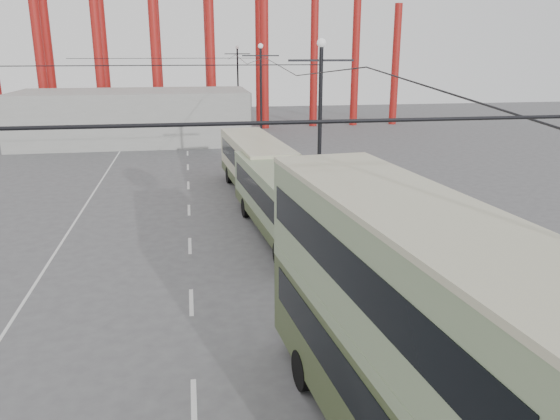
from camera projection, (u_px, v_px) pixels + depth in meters
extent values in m
cube|color=silver|center=(189.00, 226.00, 28.27)|extent=(0.15, 82.00, 0.01)
cube|color=silver|center=(306.00, 215.00, 30.23)|extent=(0.12, 120.00, 0.01)
cube|color=silver|center=(72.00, 226.00, 28.26)|extent=(0.12, 120.00, 0.01)
cylinder|color=black|center=(320.00, 140.00, 27.10)|extent=(0.20, 0.20, 9.00)
cylinder|color=black|center=(318.00, 221.00, 28.30)|extent=(0.44, 0.44, 0.50)
cube|color=black|center=(321.00, 60.00, 26.02)|extent=(3.20, 0.10, 0.10)
sphere|color=white|center=(322.00, 43.00, 25.80)|extent=(0.44, 0.44, 0.44)
cylinder|color=black|center=(261.00, 101.00, 47.91)|extent=(0.20, 0.20, 9.00)
cylinder|color=black|center=(262.00, 148.00, 49.11)|extent=(0.44, 0.44, 0.50)
cube|color=black|center=(261.00, 56.00, 46.84)|extent=(3.20, 0.10, 0.10)
sphere|color=white|center=(261.00, 46.00, 46.61)|extent=(0.44, 0.44, 0.44)
cylinder|color=black|center=(238.00, 85.00, 68.73)|extent=(0.20, 0.20, 9.00)
cylinder|color=black|center=(239.00, 119.00, 69.93)|extent=(0.44, 0.44, 0.50)
cube|color=black|center=(237.00, 54.00, 67.65)|extent=(3.20, 0.10, 0.10)
sphere|color=white|center=(237.00, 47.00, 67.43)|extent=(0.44, 0.44, 0.44)
cylinder|color=maroon|center=(33.00, 2.00, 56.14)|extent=(1.00, 1.00, 27.00)
cylinder|color=maroon|center=(43.00, 5.00, 59.92)|extent=(1.00, 1.00, 27.00)
cylinder|color=maroon|center=(357.00, 30.00, 63.34)|extent=(0.90, 0.90, 22.00)
cylinder|color=maroon|center=(395.00, 65.00, 65.26)|extent=(0.90, 0.90, 14.00)
cube|color=gray|center=(134.00, 117.00, 53.26)|extent=(22.00, 10.00, 5.00)
cube|color=#3A4625|center=(402.00, 388.00, 11.71)|extent=(3.89, 11.22, 2.42)
cube|color=black|center=(404.00, 367.00, 11.57)|extent=(3.70, 9.04, 0.99)
cube|color=gray|center=(406.00, 330.00, 11.33)|extent=(3.91, 11.22, 0.33)
cube|color=gray|center=(411.00, 269.00, 10.94)|extent=(3.89, 11.22, 2.42)
cube|color=black|center=(411.00, 264.00, 10.91)|extent=(3.86, 10.57, 0.93)
cube|color=#B9B595|center=(415.00, 208.00, 10.58)|extent=(3.91, 11.22, 0.13)
cylinder|color=black|center=(303.00, 370.00, 14.59)|extent=(0.42, 1.13, 1.10)
cylinder|color=black|center=(387.00, 357.00, 15.23)|extent=(0.42, 1.13, 1.10)
cube|color=gray|center=(282.00, 199.00, 26.43)|extent=(3.62, 11.68, 2.51)
cube|color=black|center=(282.00, 191.00, 26.31)|extent=(3.54, 10.44, 0.99)
cube|color=#3A4625|center=(282.00, 219.00, 26.71)|extent=(3.64, 11.69, 0.52)
cube|color=gray|center=(282.00, 172.00, 26.05)|extent=(3.63, 11.68, 0.17)
cylinder|color=black|center=(246.00, 209.00, 29.52)|extent=(0.38, 1.07, 1.05)
cylinder|color=black|center=(288.00, 206.00, 30.09)|extent=(0.38, 1.07, 1.05)
cylinder|color=black|center=(278.00, 253.00, 23.11)|extent=(0.38, 1.07, 1.05)
cylinder|color=black|center=(330.00, 248.00, 23.68)|extent=(0.38, 1.07, 1.05)
cube|color=#B9B595|center=(256.00, 163.00, 34.30)|extent=(3.62, 11.23, 2.65)
cube|color=black|center=(256.00, 156.00, 34.18)|extent=(3.56, 9.91, 1.05)
cube|color=#3A4625|center=(256.00, 179.00, 34.60)|extent=(3.65, 11.23, 0.55)
cube|color=#B9B595|center=(255.00, 141.00, 33.90)|extent=(3.64, 11.23, 0.18)
cylinder|color=black|center=(229.00, 176.00, 37.07)|extent=(0.40, 1.13, 1.10)
cylinder|color=black|center=(265.00, 174.00, 37.65)|extent=(0.40, 1.13, 1.10)
cylinder|color=black|center=(246.00, 199.00, 31.32)|extent=(0.40, 1.13, 1.10)
cylinder|color=black|center=(288.00, 196.00, 31.90)|extent=(0.40, 1.13, 1.10)
imported|color=black|center=(289.00, 253.00, 22.26)|extent=(0.65, 0.50, 1.59)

